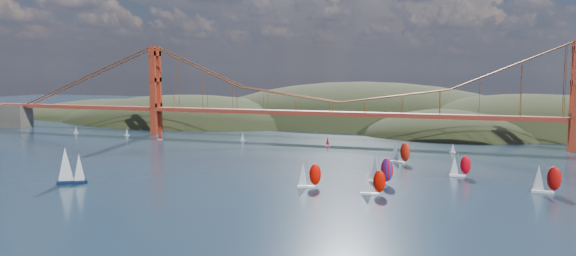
{
  "coord_description": "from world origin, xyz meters",
  "views": [
    {
      "loc": [
        75.14,
        -130.05,
        40.86
      ],
      "look_at": [
        -0.22,
        90.0,
        16.38
      ],
      "focal_mm": 35.0,
      "sensor_mm": 36.0,
      "label": 1
    }
  ],
  "objects_px": {
    "sloop_navy": "(70,166)",
    "racer_1": "(373,182)",
    "racer_rwb": "(380,169)",
    "racer_2": "(546,179)",
    "racer_0": "(309,175)",
    "racer_3": "(460,165)",
    "racer_5": "(400,152)"
  },
  "relations": [
    {
      "from": "racer_2",
      "to": "racer_rwb",
      "type": "bearing_deg",
      "value": -174.93
    },
    {
      "from": "racer_3",
      "to": "racer_5",
      "type": "bearing_deg",
      "value": 124.33
    },
    {
      "from": "racer_3",
      "to": "racer_rwb",
      "type": "height_order",
      "value": "racer_rwb"
    },
    {
      "from": "racer_0",
      "to": "racer_5",
      "type": "xyz_separation_m",
      "value": [
        22.91,
        61.63,
        0.51
      ]
    },
    {
      "from": "racer_1",
      "to": "racer_rwb",
      "type": "height_order",
      "value": "racer_rwb"
    },
    {
      "from": "racer_0",
      "to": "racer_3",
      "type": "distance_m",
      "value": 61.6
    },
    {
      "from": "racer_0",
      "to": "racer_rwb",
      "type": "distance_m",
      "value": 26.85
    },
    {
      "from": "racer_0",
      "to": "racer_2",
      "type": "height_order",
      "value": "racer_2"
    },
    {
      "from": "sloop_navy",
      "to": "racer_rwb",
      "type": "xyz_separation_m",
      "value": [
        104.67,
        36.71,
        -1.43
      ]
    },
    {
      "from": "racer_0",
      "to": "racer_2",
      "type": "distance_m",
      "value": 78.52
    },
    {
      "from": "racer_1",
      "to": "racer_rwb",
      "type": "xyz_separation_m",
      "value": [
        -0.63,
        19.06,
        0.71
      ]
    },
    {
      "from": "sloop_navy",
      "to": "racer_5",
      "type": "xyz_separation_m",
      "value": [
        105.27,
        83.41,
        -1.58
      ]
    },
    {
      "from": "racer_2",
      "to": "racer_5",
      "type": "relative_size",
      "value": 0.99
    },
    {
      "from": "sloop_navy",
      "to": "racer_0",
      "type": "height_order",
      "value": "sloop_navy"
    },
    {
      "from": "sloop_navy",
      "to": "racer_1",
      "type": "distance_m",
      "value": 106.79
    },
    {
      "from": "racer_2",
      "to": "racer_rwb",
      "type": "distance_m",
      "value": 54.38
    },
    {
      "from": "sloop_navy",
      "to": "racer_rwb",
      "type": "height_order",
      "value": "sloop_navy"
    },
    {
      "from": "racer_3",
      "to": "racer_5",
      "type": "distance_m",
      "value": 35.14
    },
    {
      "from": "racer_0",
      "to": "racer_5",
      "type": "bearing_deg",
      "value": 51.16
    },
    {
      "from": "racer_5",
      "to": "racer_rwb",
      "type": "bearing_deg",
      "value": -71.02
    },
    {
      "from": "racer_3",
      "to": "racer_5",
      "type": "height_order",
      "value": "racer_5"
    },
    {
      "from": "racer_3",
      "to": "racer_5",
      "type": "relative_size",
      "value": 0.87
    },
    {
      "from": "racer_rwb",
      "to": "sloop_navy",
      "type": "bearing_deg",
      "value": -141.5
    },
    {
      "from": "racer_2",
      "to": "racer_rwb",
      "type": "relative_size",
      "value": 0.96
    },
    {
      "from": "racer_0",
      "to": "racer_5",
      "type": "height_order",
      "value": "racer_5"
    },
    {
      "from": "racer_3",
      "to": "racer_rwb",
      "type": "xyz_separation_m",
      "value": [
        -26.37,
        -22.81,
        0.8
      ]
    },
    {
      "from": "racer_1",
      "to": "racer_rwb",
      "type": "distance_m",
      "value": 19.09
    },
    {
      "from": "racer_rwb",
      "to": "racer_3",
      "type": "bearing_deg",
      "value": 60.04
    },
    {
      "from": "racer_2",
      "to": "racer_3",
      "type": "distance_m",
      "value": 34.81
    },
    {
      "from": "racer_1",
      "to": "racer_2",
      "type": "relative_size",
      "value": 0.9
    },
    {
      "from": "racer_1",
      "to": "racer_5",
      "type": "relative_size",
      "value": 0.89
    },
    {
      "from": "sloop_navy",
      "to": "racer_3",
      "type": "relative_size",
      "value": 1.62
    }
  ]
}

